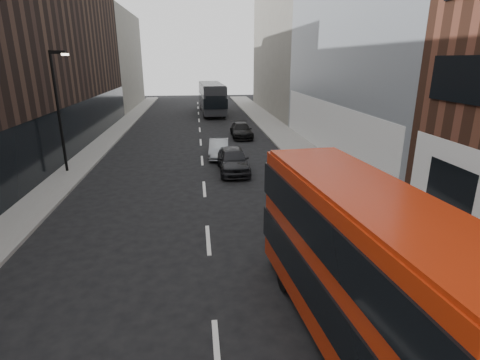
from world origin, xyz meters
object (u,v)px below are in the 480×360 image
object	(u,v)px
street_lamp	(59,104)
grey_bus	(212,97)
red_bus	(378,279)
car_a	(233,160)
car_b	(219,148)
car_c	(241,130)

from	to	relation	value
street_lamp	grey_bus	distance (m)	27.52
red_bus	grey_bus	bearing A→B (deg)	87.04
grey_bus	car_a	world-z (taller)	grey_bus
grey_bus	car_a	distance (m)	26.52
red_bus	car_b	bearing A→B (deg)	91.24
car_c	red_bus	bearing A→B (deg)	-90.31
street_lamp	car_b	xyz separation A→B (m)	(9.44, 2.85, -3.55)
grey_bus	car_c	size ratio (longest dim) A/B	2.72
car_b	car_c	world-z (taller)	car_c
street_lamp	grey_bus	xyz separation A→B (m)	(9.96, 25.57, -2.14)
car_b	car_a	bearing A→B (deg)	-75.64
street_lamp	car_c	size ratio (longest dim) A/B	1.60
car_b	grey_bus	bearing A→B (deg)	93.25
car_b	car_c	bearing A→B (deg)	75.07
car_a	car_b	distance (m)	3.83
grey_bus	car_a	size ratio (longest dim) A/B	2.65
street_lamp	car_a	xyz separation A→B (m)	(10.09, -0.92, -3.42)
grey_bus	car_c	bearing A→B (deg)	-85.03
street_lamp	car_c	xyz separation A→B (m)	(11.88, 9.75, -3.55)
car_a	car_c	world-z (taller)	car_a
red_bus	car_b	xyz separation A→B (m)	(-2.22, 19.46, -1.58)
grey_bus	car_b	size ratio (longest dim) A/B	3.11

